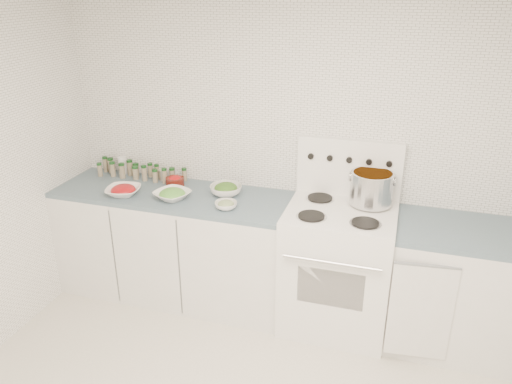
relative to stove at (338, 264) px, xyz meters
name	(u,v)px	position (x,y,z in m)	size (l,w,h in m)	color
room_walls	(211,178)	(-0.48, -1.19, 1.06)	(3.54, 3.04, 2.52)	white
counter_left	(176,244)	(-1.30, 0.00, -0.05)	(1.85, 0.62, 0.90)	white
stove	(338,264)	(0.00, 0.00, 0.00)	(0.76, 0.70, 1.36)	white
counter_right	(456,288)	(0.82, 0.00, -0.05)	(0.89, 0.67, 0.90)	white
stock_pot	(372,187)	(0.18, 0.15, 0.58)	(0.32, 0.30, 0.23)	silver
bowl_tomato	(123,191)	(-1.64, -0.15, 0.44)	(0.30, 0.30, 0.09)	white
bowl_snowpea	(172,194)	(-1.25, -0.10, 0.44)	(0.33, 0.33, 0.09)	white
bowl_broccoli	(226,189)	(-0.89, 0.09, 0.45)	(0.25, 0.25, 0.10)	white
bowl_zucchini	(226,205)	(-0.81, -0.15, 0.43)	(0.17, 0.17, 0.06)	white
bowl_pepper	(175,181)	(-1.34, 0.13, 0.45)	(0.15, 0.15, 0.09)	#53150E
salt_canister	(123,165)	(-1.89, 0.26, 0.48)	(0.07, 0.07, 0.15)	white
tin_can	(163,175)	(-1.50, 0.23, 0.45)	(0.07, 0.07, 0.09)	#B8AC9C
spice_cluster	(136,170)	(-1.73, 0.21, 0.47)	(0.77, 0.16, 0.14)	gray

